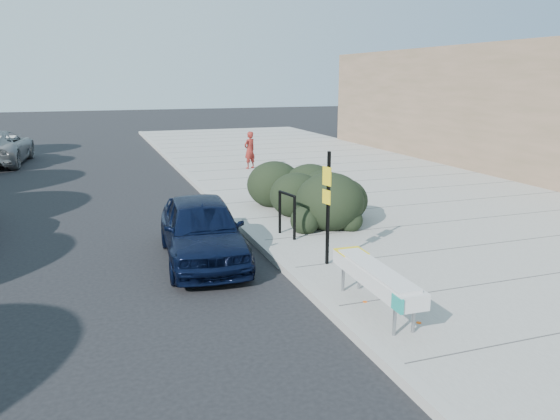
{
  "coord_description": "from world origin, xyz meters",
  "views": [
    {
      "loc": [
        -3.63,
        -9.61,
        3.84
      ],
      "look_at": [
        0.28,
        1.39,
        1.0
      ],
      "focal_mm": 35.0,
      "sensor_mm": 36.0,
      "label": 1
    }
  ],
  "objects": [
    {
      "name": "bench",
      "position": [
        0.6,
        -2.33,
        0.72
      ],
      "size": [
        0.56,
        2.4,
        0.72
      ],
      "rotation": [
        0.0,
        0.0,
        -0.03
      ],
      "color": "gray",
      "rests_on": "sidewalk_near"
    },
    {
      "name": "sedan_navy",
      "position": [
        -1.44,
        1.51,
        0.69
      ],
      "size": [
        1.93,
        4.17,
        1.38
      ],
      "primitive_type": "imported",
      "rotation": [
        0.0,
        0.0,
        -0.07
      ],
      "color": "black",
      "rests_on": "ground"
    },
    {
      "name": "bike_rack",
      "position": [
        0.72,
        2.13,
        0.79
      ],
      "size": [
        0.2,
        0.72,
        1.07
      ],
      "rotation": [
        0.0,
        0.0,
        0.2
      ],
      "color": "black",
      "rests_on": "sidewalk_near"
    },
    {
      "name": "pedestrian",
      "position": [
        2.72,
        12.01,
        0.92
      ],
      "size": [
        0.67,
        0.58,
        1.54
      ],
      "primitive_type": "imported",
      "rotation": [
        0.0,
        0.0,
        3.62
      ],
      "color": "maroon",
      "rests_on": "sidewalk_near"
    },
    {
      "name": "sign_post",
      "position": [
        0.79,
        -0.0,
        1.47
      ],
      "size": [
        0.11,
        0.26,
        2.3
      ],
      "rotation": [
        0.0,
        0.0,
        0.21
      ],
      "color": "black",
      "rests_on": "sidewalk_near"
    },
    {
      "name": "curb_near",
      "position": [
        0.0,
        5.0,
        0.08
      ],
      "size": [
        0.22,
        50.0,
        0.17
      ],
      "primitive_type": "cube",
      "color": "#9E9E99",
      "rests_on": "ground"
    },
    {
      "name": "hedge",
      "position": [
        2.19,
        4.09,
        0.92
      ],
      "size": [
        2.88,
        4.46,
        1.55
      ],
      "primitive_type": "ellipsoid",
      "rotation": [
        0.0,
        0.0,
        0.21
      ],
      "color": "black",
      "rests_on": "sidewalk_near"
    },
    {
      "name": "ground",
      "position": [
        0.0,
        0.0,
        0.0
      ],
      "size": [
        120.0,
        120.0,
        0.0
      ],
      "primitive_type": "plane",
      "color": "black",
      "rests_on": "ground"
    },
    {
      "name": "sidewalk_near",
      "position": [
        5.6,
        5.0,
        0.07
      ],
      "size": [
        11.2,
        50.0,
        0.15
      ],
      "primitive_type": "cube",
      "color": "gray",
      "rests_on": "ground"
    }
  ]
}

